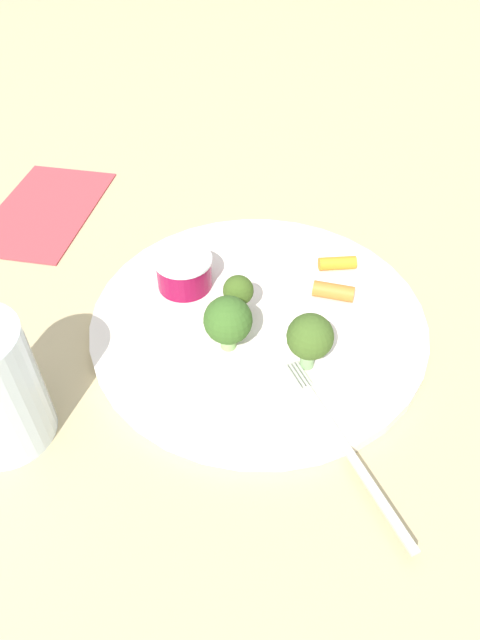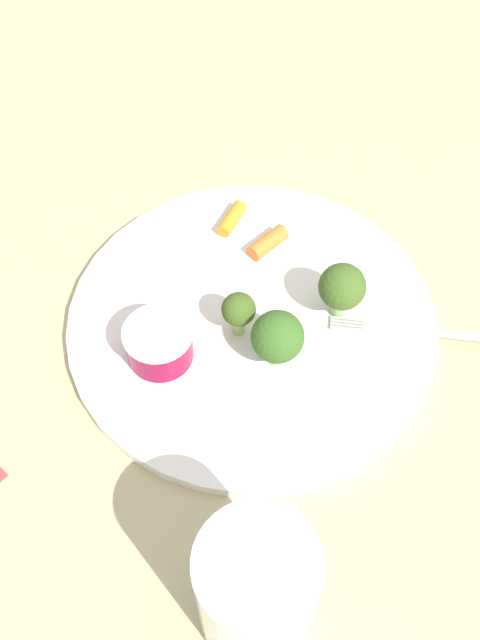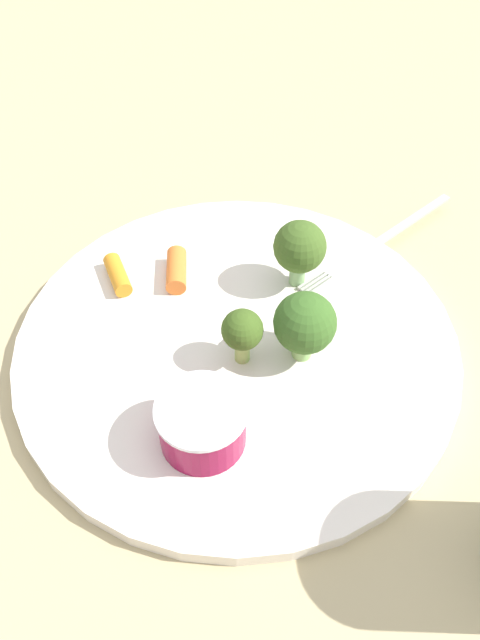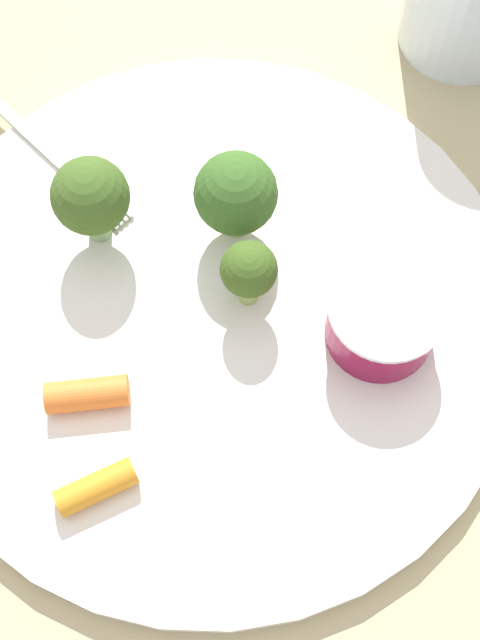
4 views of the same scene
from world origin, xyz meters
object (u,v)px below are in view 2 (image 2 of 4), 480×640
object	(u,v)px
broccoli_floret_0	(238,310)
drinking_glass	(256,590)
broccoli_floret_1	(342,288)
carrot_stick_1	(232,219)
plate	(252,320)
broccoli_floret_2	(277,337)
sauce_cup	(159,343)
fork	(433,333)
carrot_stick_0	(268,243)

from	to	relation	value
broccoli_floret_0	drinking_glass	size ratio (longest dim) A/B	0.41
broccoli_floret_1	carrot_stick_1	xyz separation A→B (m)	(-0.14, 0.03, -0.03)
broccoli_floret_0	plate	bearing A→B (deg)	87.27
plate	broccoli_floret_2	world-z (taller)	broccoli_floret_2
sauce_cup	fork	distance (m)	0.23
sauce_cup	broccoli_floret_1	world-z (taller)	broccoli_floret_1
carrot_stick_0	broccoli_floret_1	bearing A→B (deg)	-14.60
carrot_stick_1	fork	bearing A→B (deg)	0.30
plate	broccoli_floret_0	world-z (taller)	broccoli_floret_0
sauce_cup	carrot_stick_0	distance (m)	0.15
sauce_cup	carrot_stick_1	bearing A→B (deg)	105.51
sauce_cup	fork	xyz separation A→B (m)	(0.17, 0.15, -0.02)
broccoli_floret_2	drinking_glass	bearing A→B (deg)	-58.97
plate	fork	bearing A→B (deg)	29.75
carrot_stick_1	broccoli_floret_1	bearing A→B (deg)	-11.79
broccoli_floret_0	broccoli_floret_1	world-z (taller)	broccoli_floret_1
carrot_stick_0	drinking_glass	size ratio (longest dim) A/B	0.36
carrot_stick_1	fork	distance (m)	0.21
drinking_glass	broccoli_floret_0	bearing A→B (deg)	129.84
broccoli_floret_2	fork	world-z (taller)	broccoli_floret_2
broccoli_floret_0	fork	distance (m)	0.17
broccoli_floret_0	drinking_glass	xyz separation A→B (m)	(0.14, -0.17, 0.01)
fork	drinking_glass	bearing A→B (deg)	-88.20
broccoli_floret_1	drinking_glass	bearing A→B (deg)	-70.27
broccoli_floret_0	carrot_stick_0	distance (m)	0.10
sauce_cup	plate	bearing A→B (deg)	64.47
plate	carrot_stick_1	size ratio (longest dim) A/B	8.33
fork	drinking_glass	size ratio (longest dim) A/B	1.46
drinking_glass	broccoli_floret_2	bearing A→B (deg)	121.03
plate	broccoli_floret_1	world-z (taller)	broccoli_floret_1
broccoli_floret_0	carrot_stick_1	bearing A→B (deg)	129.66
broccoli_floret_0	carrot_stick_0	size ratio (longest dim) A/B	1.13
broccoli_floret_2	sauce_cup	bearing A→B (deg)	-145.71
broccoli_floret_2	drinking_glass	world-z (taller)	drinking_glass
sauce_cup	carrot_stick_0	world-z (taller)	sauce_cup
carrot_stick_0	fork	world-z (taller)	carrot_stick_0
fork	plate	bearing A→B (deg)	-150.25
fork	drinking_glass	xyz separation A→B (m)	(0.01, -0.27, 0.04)
broccoli_floret_0	carrot_stick_1	size ratio (longest dim) A/B	1.18
plate	carrot_stick_1	world-z (taller)	carrot_stick_1
plate	sauce_cup	world-z (taller)	sauce_cup
broccoli_floret_0	broccoli_floret_1	xyz separation A→B (m)	(0.06, 0.07, 0.01)
sauce_cup	carrot_stick_1	distance (m)	0.16
drinking_glass	plate	bearing A→B (deg)	126.69
broccoli_floret_1	fork	distance (m)	0.09
carrot_stick_0	carrot_stick_1	xyz separation A→B (m)	(-0.05, 0.00, -0.00)
plate	carrot_stick_1	xyz separation A→B (m)	(-0.08, 0.08, 0.01)
sauce_cup	broccoli_floret_1	size ratio (longest dim) A/B	1.01
carrot_stick_0	carrot_stick_1	size ratio (longest dim) A/B	1.05
carrot_stick_0	fork	xyz separation A→B (m)	(0.17, 0.01, -0.01)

